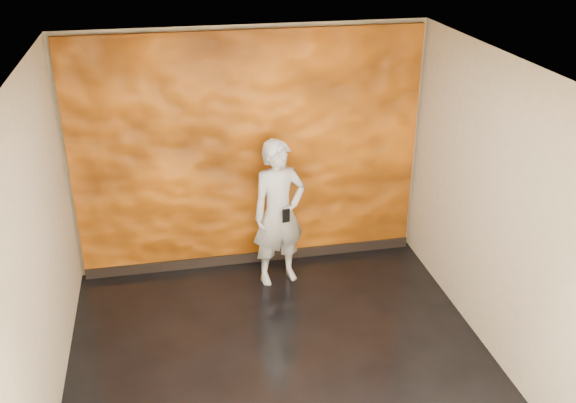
# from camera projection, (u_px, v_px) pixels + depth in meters

# --- Properties ---
(room) EXTENTS (4.02, 4.02, 2.81)m
(room) POSITION_uv_depth(u_px,v_px,m) (283.00, 234.00, 5.46)
(room) COLOR black
(room) RESTS_ON ground
(feature_wall) EXTENTS (3.90, 0.06, 2.75)m
(feature_wall) POSITION_uv_depth(u_px,v_px,m) (249.00, 154.00, 7.20)
(feature_wall) COLOR orange
(feature_wall) RESTS_ON ground
(baseboard) EXTENTS (3.90, 0.04, 0.12)m
(baseboard) POSITION_uv_depth(u_px,v_px,m) (253.00, 257.00, 7.73)
(baseboard) COLOR black
(baseboard) RESTS_ON ground
(man) EXTENTS (0.69, 0.53, 1.69)m
(man) POSITION_uv_depth(u_px,v_px,m) (279.00, 213.00, 7.05)
(man) COLOR #9BA0A9
(man) RESTS_ON ground
(phone) EXTENTS (0.08, 0.03, 0.16)m
(phone) POSITION_uv_depth(u_px,v_px,m) (286.00, 216.00, 6.80)
(phone) COLOR black
(phone) RESTS_ON man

